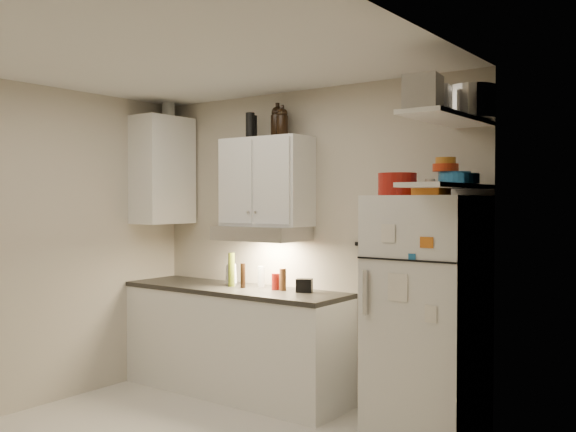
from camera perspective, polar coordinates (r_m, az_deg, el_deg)
The scene contains 35 objects.
ceiling at distance 4.38m, azimuth -9.96°, elevation 13.83°, with size 3.20×3.00×0.02m, color silver.
back_wall at distance 5.44m, azimuth 1.69°, elevation -2.48°, with size 3.20×0.02×2.60m, color #BCB3A0.
left_wall at distance 5.56m, azimuth -21.44°, elevation -2.48°, with size 0.02×3.00×2.60m, color #BCB3A0.
right_wall at distance 3.32m, azimuth 9.76°, elevation -4.93°, with size 0.02×3.00×2.60m, color #BCB3A0.
base_cabinet at distance 5.66m, azimuth -4.82°, elevation -11.14°, with size 2.10×0.60×0.88m, color white.
countertop at distance 5.58m, azimuth -4.83°, elevation -6.52°, with size 2.10×0.62×0.04m, color #272622.
upper_cabinet at distance 5.47m, azimuth -1.94°, elevation 3.05°, with size 0.80×0.33×0.75m, color white.
side_cabinet at distance 6.15m, azimuth -11.08°, elevation 4.00°, with size 0.33×0.55×1.00m, color white.
range_hood at distance 5.42m, azimuth -2.36°, elevation -1.54°, with size 0.76×0.46×0.12m, color silver.
fridge at distance 4.58m, azimuth 12.24°, elevation -8.90°, with size 0.70×0.68×1.70m, color silver.
shelf_hi at distance 4.34m, azimuth 14.03°, elevation 8.43°, with size 0.30×0.95×0.03m, color white.
shelf_lo at distance 4.30m, azimuth 14.00°, elevation 2.61°, with size 0.30×0.95×0.03m, color white.
knife_strip at distance 5.05m, azimuth 8.08°, elevation -2.55°, with size 0.42×0.02×0.03m, color black.
dutch_oven at distance 4.43m, azimuth 9.69°, elevation 2.80°, with size 0.26×0.26×0.15m, color maroon.
book_stack at distance 4.25m, azimuth 12.61°, elevation 2.34°, with size 0.18×0.23×0.08m, color #CC6619.
spice_jar at distance 4.45m, azimuth 12.52°, elevation 2.52°, with size 0.07×0.07×0.11m, color silver.
stock_pot at distance 4.55m, azimuth 16.06°, elevation 9.67°, with size 0.31×0.31×0.22m, color silver.
tin_a at distance 4.33m, azimuth 12.91°, elevation 9.93°, with size 0.19×0.17×0.19m, color #AAAAAD.
tin_b at distance 4.02m, azimuth 11.91°, elevation 10.71°, with size 0.21×0.21×0.21m, color #AAAAAD.
bowl_teal at distance 4.53m, azimuth 14.58°, elevation 3.28°, with size 0.22×0.22×0.09m, color #1A5B94.
bowl_orange at distance 4.50m, azimuth 13.83°, elevation 4.19°, with size 0.17×0.17×0.05m, color red.
bowl_yellow at distance 4.50m, azimuth 13.83°, elevation 4.80°, with size 0.14×0.14×0.04m, color #BC7621.
plates at distance 4.29m, azimuth 14.97°, elevation 3.23°, with size 0.26×0.26×0.06m, color #1A5B94.
growler_a at distance 5.51m, azimuth -0.94°, elevation 8.38°, with size 0.12×0.12×0.27m, color black, non-canonical shape.
growler_b at distance 5.37m, azimuth -0.52°, elevation 8.38°, with size 0.10×0.10×0.24m, color black, non-canonical shape.
thermos_a at distance 5.61m, azimuth -3.38°, elevation 8.00°, with size 0.08×0.08×0.23m, color black.
thermos_b at distance 5.65m, azimuth -3.12°, elevation 7.86°, with size 0.07×0.07×0.21m, color black.
side_jar at distance 6.32m, azimuth -10.59°, elevation 9.23°, with size 0.12×0.12×0.16m, color silver.
soap_bottle at distance 5.67m, azimuth -5.07°, elevation -4.70°, with size 0.11×0.11×0.29m, color white.
pepper_mill at distance 5.33m, azimuth -0.46°, elevation -5.67°, with size 0.06×0.06×0.18m, color brown.
oil_bottle at distance 5.60m, azimuth -5.05°, elevation -4.77°, with size 0.06×0.06×0.29m, color #596719.
vinegar_bottle at distance 5.50m, azimuth -4.03°, elevation -5.31°, with size 0.04×0.04×0.21m, color black.
clear_bottle at distance 5.54m, azimuth -2.40°, elevation -5.41°, with size 0.06×0.06×0.18m, color silver.
red_jar at distance 5.38m, azimuth -1.11°, elevation -5.85°, with size 0.07×0.07×0.14m, color maroon.
caddy at distance 5.24m, azimuth 1.46°, elevation -6.19°, with size 0.13×0.09×0.11m, color black.
Camera 1 is at (3.09, -2.95, 1.66)m, focal length 40.00 mm.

